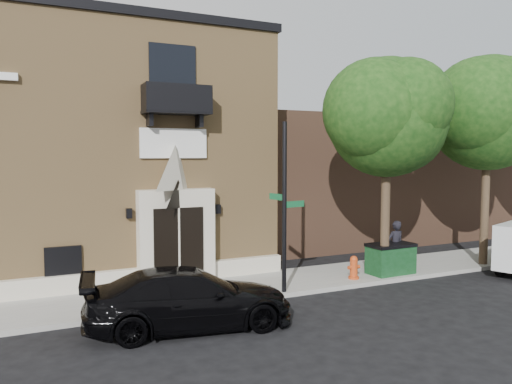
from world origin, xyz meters
TOP-DOWN VIEW (x-y plane):
  - ground at (0.00, 0.00)m, footprint 120.00×120.00m
  - sidewalk at (1.00, 1.50)m, footprint 42.00×3.00m
  - church at (-2.99, 7.95)m, footprint 12.20×11.01m
  - neighbour_building at (12.00, 9.00)m, footprint 18.00×8.00m
  - street_tree_left at (6.03, 0.35)m, footprint 4.97×4.38m
  - street_tree_mid at (11.03, 0.35)m, footprint 5.21×4.64m
  - black_sedan at (-1.83, -1.32)m, footprint 5.63×2.90m
  - street_sign at (1.80, 0.22)m, footprint 0.92×0.85m
  - fire_hydrant at (4.80, 0.63)m, footprint 0.47×0.37m
  - dumpster at (6.49, 0.69)m, footprint 1.74×1.02m
  - planter at (-0.86, 2.74)m, footprint 0.67×0.60m
  - pedestrian_near at (6.93, 0.96)m, footprint 0.70×0.47m

SIDE VIEW (x-z plane):
  - ground at x=0.00m, z-range 0.00..0.00m
  - sidewalk at x=1.00m, z-range 0.00..0.15m
  - planter at x=-0.86m, z-range 0.15..0.83m
  - fire_hydrant at x=4.80m, z-range 0.14..0.96m
  - dumpster at x=6.49m, z-range 0.16..1.28m
  - black_sedan at x=-1.83m, z-range 0.00..1.56m
  - pedestrian_near at x=6.93m, z-range 0.15..2.05m
  - street_sign at x=1.80m, z-range 0.17..5.56m
  - neighbour_building at x=12.00m, z-range 0.00..6.40m
  - church at x=-2.99m, z-range -0.02..9.28m
  - street_tree_left at x=6.03m, z-range 1.98..9.75m
  - street_tree_mid at x=11.03m, z-range 2.07..10.32m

